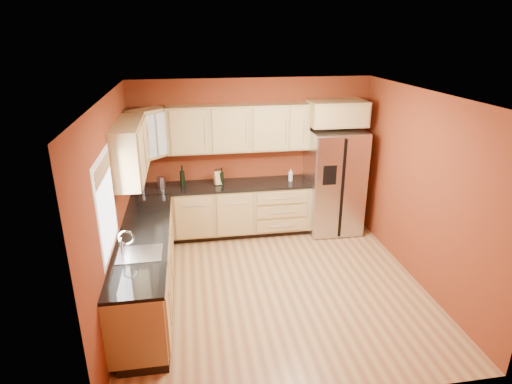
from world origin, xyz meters
TOP-DOWN VIEW (x-y plane):
  - floor at (0.00, 0.00)m, footprint 4.00×4.00m
  - ceiling at (0.00, 0.00)m, footprint 4.00×4.00m
  - wall_back at (0.00, 2.00)m, footprint 4.00×0.04m
  - wall_front at (0.00, -2.00)m, footprint 4.00×0.04m
  - wall_left at (-2.00, 0.00)m, footprint 0.04×4.00m
  - wall_right at (2.00, 0.00)m, footprint 0.04×4.00m
  - base_cabinets_back at (-0.55, 1.70)m, footprint 2.90×0.60m
  - base_cabinets_left at (-1.70, 0.00)m, footprint 0.60×2.80m
  - countertop_back at (-0.55, 1.69)m, footprint 2.90×0.62m
  - countertop_left at (-1.69, 0.00)m, footprint 0.62×2.80m
  - upper_cabinets_back at (-0.25, 1.83)m, footprint 2.30×0.33m
  - upper_cabinets_left at (-1.83, 0.72)m, footprint 0.33×1.35m
  - corner_upper_cabinet at (-1.67, 1.67)m, footprint 0.67×0.67m
  - over_fridge_cabinet at (1.35, 1.70)m, footprint 0.92×0.60m
  - refrigerator at (1.35, 1.62)m, footprint 0.90×0.75m
  - window at (-1.98, -0.50)m, footprint 0.03×0.90m
  - sink_faucet at (-1.69, -0.50)m, footprint 0.50×0.42m
  - canister_left at (-1.53, 1.67)m, footprint 0.14×0.14m
  - canister_right at (-1.85, 1.70)m, footprint 0.12×0.12m
  - wine_bottle_a at (-1.19, 1.72)m, footprint 0.10×0.10m
  - wine_bottle_b at (-0.56, 1.69)m, footprint 0.07×0.07m
  - knife_block at (-0.62, 1.72)m, footprint 0.13×0.13m
  - soap_dispenser at (0.61, 1.69)m, footprint 0.08×0.08m

SIDE VIEW (x-z plane):
  - floor at x=0.00m, z-range 0.00..0.00m
  - base_cabinets_back at x=-0.55m, z-range 0.00..0.88m
  - base_cabinets_left at x=-1.70m, z-range 0.00..0.88m
  - refrigerator at x=1.35m, z-range 0.00..1.78m
  - countertop_back at x=-0.55m, z-range 0.88..0.92m
  - countertop_left at x=-1.69m, z-range 0.88..0.92m
  - canister_right at x=-1.85m, z-range 0.92..1.11m
  - canister_left at x=-1.53m, z-range 0.92..1.12m
  - soap_dispenser at x=0.61m, z-range 0.92..1.12m
  - knife_block at x=-0.62m, z-range 0.92..1.15m
  - wine_bottle_b at x=-0.56m, z-range 0.92..1.21m
  - sink_faucet at x=-1.69m, z-range 0.92..1.22m
  - wine_bottle_a at x=-1.19m, z-range 0.92..1.27m
  - wall_back at x=0.00m, z-range 0.00..2.60m
  - wall_front at x=0.00m, z-range 0.00..2.60m
  - wall_left at x=-2.00m, z-range 0.00..2.60m
  - wall_right at x=2.00m, z-range 0.00..2.60m
  - window at x=-1.98m, z-range 1.05..2.05m
  - upper_cabinets_back at x=-0.25m, z-range 1.45..2.20m
  - upper_cabinets_left at x=-1.83m, z-range 1.45..2.20m
  - corner_upper_cabinet at x=-1.67m, z-range 1.45..2.20m
  - over_fridge_cabinet at x=1.35m, z-range 1.85..2.25m
  - ceiling at x=0.00m, z-range 2.60..2.60m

